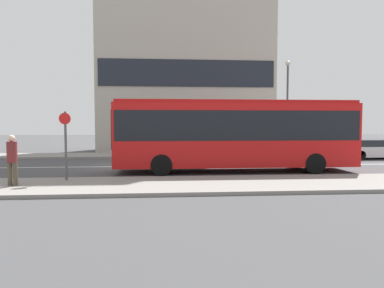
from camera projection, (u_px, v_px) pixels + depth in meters
ground_plane at (125, 167)px, 18.53m from camera, size 120.00×120.00×0.00m
sidewalk_near at (104, 186)px, 12.30m from camera, size 44.00×3.50×0.13m
sidewalk_far at (135, 155)px, 24.74m from camera, size 44.00×3.50×0.13m
lane_centerline at (125, 167)px, 18.53m from camera, size 41.80×0.16×0.01m
apartment_block_left_tower at (186, 16)px, 29.96m from camera, size 15.00×4.73×23.57m
city_bus at (234, 131)px, 16.50m from camera, size 11.41×2.51×3.40m
parked_car_0 at (374, 149)px, 22.97m from camera, size 4.69×1.84×1.27m
pedestrian_near_stop at (12, 157)px, 11.92m from camera, size 0.35×0.34×1.78m
bus_stop_sign at (66, 140)px, 13.10m from camera, size 0.44×0.12×2.64m
street_lamp at (287, 97)px, 24.80m from camera, size 0.36×0.36×6.75m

